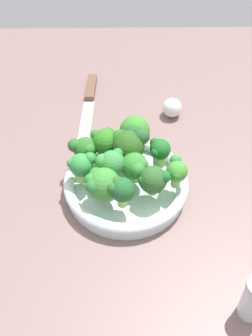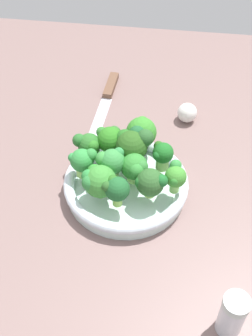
{
  "view_description": "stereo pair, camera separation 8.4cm",
  "coord_description": "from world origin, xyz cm",
  "px_view_note": "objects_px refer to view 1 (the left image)",
  "views": [
    {
      "loc": [
        -57.88,
        1.31,
        68.6
      ],
      "look_at": [
        -0.04,
        0.55,
        6.93
      ],
      "focal_mm": 47.25,
      "sensor_mm": 36.0,
      "label": 1
    },
    {
      "loc": [
        -57.37,
        -7.12,
        68.6
      ],
      "look_at": [
        -0.04,
        0.55,
        6.93
      ],
      "focal_mm": 47.25,
      "sensor_mm": 36.0,
      "label": 2
    }
  ],
  "objects_px": {
    "broccoli_floret_4": "(159,151)",
    "garlic_bulb": "(172,108)",
    "broccoli_floret_6": "(82,166)",
    "broccoli_floret_9": "(153,180)",
    "broccoli_floret_1": "(177,171)",
    "broccoli_floret_11": "(129,144)",
    "broccoli_floret_3": "(105,141)",
    "broccoli_floret_5": "(135,166)",
    "knife": "(89,100)",
    "broccoli_floret_0": "(101,184)",
    "broccoli_floret_7": "(121,190)",
    "broccoli_floret_8": "(134,131)",
    "broccoli_floret_2": "(111,164)",
    "bowl": "(126,185)",
    "broccoli_floret_10": "(84,149)"
  },
  "relations": [
    {
      "from": "broccoli_floret_7",
      "to": "broccoli_floret_9",
      "type": "distance_m",
      "value": 0.07
    },
    {
      "from": "broccoli_floret_2",
      "to": "broccoli_floret_5",
      "type": "relative_size",
      "value": 1.1
    },
    {
      "from": "bowl",
      "to": "broccoli_floret_7",
      "type": "xyz_separation_m",
      "value": [
        -0.06,
        0.01,
        0.06
      ]
    },
    {
      "from": "broccoli_floret_1",
      "to": "broccoli_floret_9",
      "type": "bearing_deg",
      "value": 111.83
    },
    {
      "from": "garlic_bulb",
      "to": "broccoli_floret_2",
      "type": "bearing_deg",
      "value": 149.43
    },
    {
      "from": "broccoli_floret_7",
      "to": "broccoli_floret_11",
      "type": "xyz_separation_m",
      "value": [
        0.11,
        -0.02,
        0.01
      ]
    },
    {
      "from": "broccoli_floret_6",
      "to": "knife",
      "type": "distance_m",
      "value": 0.3
    },
    {
      "from": "broccoli_floret_4",
      "to": "garlic_bulb",
      "type": "height_order",
      "value": "broccoli_floret_4"
    },
    {
      "from": "broccoli_floret_4",
      "to": "broccoli_floret_8",
      "type": "height_order",
      "value": "broccoli_floret_8"
    },
    {
      "from": "broccoli_floret_0",
      "to": "broccoli_floret_6",
      "type": "distance_m",
      "value": 0.06
    },
    {
      "from": "broccoli_floret_0",
      "to": "garlic_bulb",
      "type": "height_order",
      "value": "broccoli_floret_0"
    },
    {
      "from": "bowl",
      "to": "broccoli_floret_4",
      "type": "distance_m",
      "value": 0.1
    },
    {
      "from": "bowl",
      "to": "broccoli_floret_5",
      "type": "distance_m",
      "value": 0.06
    },
    {
      "from": "broccoli_floret_3",
      "to": "broccoli_floret_9",
      "type": "xyz_separation_m",
      "value": [
        -0.1,
        -0.09,
        -0.0
      ]
    },
    {
      "from": "broccoli_floret_0",
      "to": "broccoli_floret_7",
      "type": "relative_size",
      "value": 1.04
    },
    {
      "from": "bowl",
      "to": "broccoli_floret_9",
      "type": "relative_size",
      "value": 4.05
    },
    {
      "from": "broccoli_floret_5",
      "to": "broccoli_floret_6",
      "type": "distance_m",
      "value": 0.1
    },
    {
      "from": "broccoli_floret_0",
      "to": "broccoli_floret_7",
      "type": "xyz_separation_m",
      "value": [
        -0.02,
        -0.04,
        0.0
      ]
    },
    {
      "from": "broccoli_floret_5",
      "to": "broccoli_floret_11",
      "type": "bearing_deg",
      "value": 13.15
    },
    {
      "from": "broccoli_floret_3",
      "to": "garlic_bulb",
      "type": "height_order",
      "value": "broccoli_floret_3"
    },
    {
      "from": "bowl",
      "to": "broccoli_floret_10",
      "type": "distance_m",
      "value": 0.11
    },
    {
      "from": "broccoli_floret_1",
      "to": "broccoli_floret_11",
      "type": "bearing_deg",
      "value": 53.34
    },
    {
      "from": "broccoli_floret_10",
      "to": "bowl",
      "type": "bearing_deg",
      "value": -120.92
    },
    {
      "from": "broccoli_floret_9",
      "to": "bowl",
      "type": "bearing_deg",
      "value": 54.63
    },
    {
      "from": "broccoli_floret_0",
      "to": "broccoli_floret_11",
      "type": "relative_size",
      "value": 0.84
    },
    {
      "from": "broccoli_floret_2",
      "to": "broccoli_floret_11",
      "type": "relative_size",
      "value": 0.85
    },
    {
      "from": "broccoli_floret_6",
      "to": "broccoli_floret_10",
      "type": "xyz_separation_m",
      "value": [
        0.05,
        -0.0,
        -0.0
      ]
    },
    {
      "from": "broccoli_floret_1",
      "to": "knife",
      "type": "relative_size",
      "value": 0.23
    },
    {
      "from": "bowl",
      "to": "garlic_bulb",
      "type": "xyz_separation_m",
      "value": [
        0.24,
        -0.11,
        0.0
      ]
    },
    {
      "from": "broccoli_floret_8",
      "to": "broccoli_floret_7",
      "type": "bearing_deg",
      "value": 170.45
    },
    {
      "from": "broccoli_floret_3",
      "to": "broccoli_floret_5",
      "type": "relative_size",
      "value": 1.09
    },
    {
      "from": "broccoli_floret_6",
      "to": "broccoli_floret_11",
      "type": "xyz_separation_m",
      "value": [
        0.05,
        -0.09,
        0.01
      ]
    },
    {
      "from": "broccoli_floret_4",
      "to": "garlic_bulb",
      "type": "bearing_deg",
      "value": -13.07
    },
    {
      "from": "bowl",
      "to": "broccoli_floret_3",
      "type": "xyz_separation_m",
      "value": [
        0.07,
        0.04,
        0.06
      ]
    },
    {
      "from": "broccoli_floret_2",
      "to": "knife",
      "type": "xyz_separation_m",
      "value": [
        0.29,
        0.06,
        -0.08
      ]
    },
    {
      "from": "broccoli_floret_4",
      "to": "broccoli_floret_6",
      "type": "relative_size",
      "value": 1.0
    },
    {
      "from": "broccoli_floret_2",
      "to": "broccoli_floret_6",
      "type": "distance_m",
      "value": 0.06
    },
    {
      "from": "broccoli_floret_3",
      "to": "bowl",
      "type": "bearing_deg",
      "value": -148.02
    },
    {
      "from": "broccoli_floret_4",
      "to": "broccoli_floret_10",
      "type": "relative_size",
      "value": 1.08
    },
    {
      "from": "broccoli_floret_4",
      "to": "broccoli_floret_3",
      "type": "bearing_deg",
      "value": 76.29
    },
    {
      "from": "broccoli_floret_1",
      "to": "knife",
      "type": "bearing_deg",
      "value": 30.45
    },
    {
      "from": "broccoli_floret_3",
      "to": "garlic_bulb",
      "type": "bearing_deg",
      "value": -41.53
    },
    {
      "from": "broccoli_floret_11",
      "to": "knife",
      "type": "bearing_deg",
      "value": 21.03
    },
    {
      "from": "broccoli_floret_6",
      "to": "broccoli_floret_9",
      "type": "height_order",
      "value": "same"
    },
    {
      "from": "bowl",
      "to": "broccoli_floret_9",
      "type": "bearing_deg",
      "value": -125.37
    },
    {
      "from": "broccoli_floret_6",
      "to": "knife",
      "type": "bearing_deg",
      "value": 0.57
    },
    {
      "from": "broccoli_floret_5",
      "to": "broccoli_floret_4",
      "type": "bearing_deg",
      "value": -50.56
    },
    {
      "from": "broccoli_floret_5",
      "to": "knife",
      "type": "height_order",
      "value": "broccoli_floret_5"
    },
    {
      "from": "broccoli_floret_2",
      "to": "broccoli_floret_0",
      "type": "bearing_deg",
      "value": 159.12
    },
    {
      "from": "broccoli_floret_5",
      "to": "broccoli_floret_10",
      "type": "height_order",
      "value": "broccoli_floret_5"
    }
  ]
}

